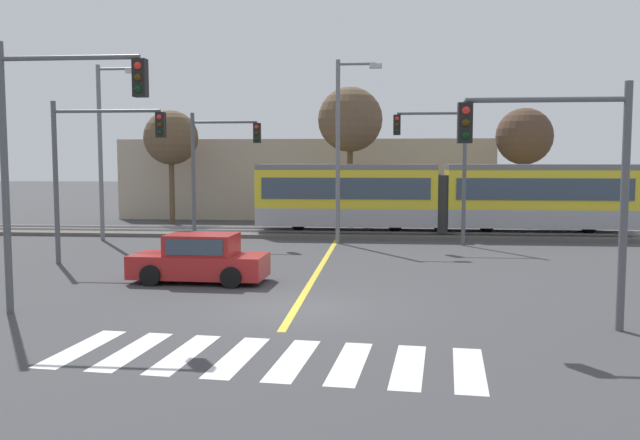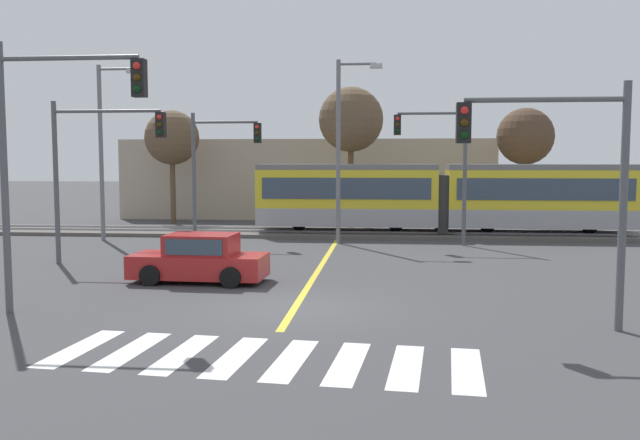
{
  "view_description": "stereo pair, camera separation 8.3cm",
  "coord_description": "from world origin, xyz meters",
  "px_view_note": "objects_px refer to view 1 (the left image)",
  "views": [
    {
      "loc": [
        2.27,
        -17.12,
        3.82
      ],
      "look_at": [
        -0.11,
        7.75,
        1.6
      ],
      "focal_mm": 38.0,
      "sensor_mm": 36.0,
      "label": 1
    },
    {
      "loc": [
        2.35,
        -17.11,
        3.82
      ],
      "look_at": [
        -0.11,
        7.75,
        1.6
      ],
      "focal_mm": 38.0,
      "sensor_mm": 36.0,
      "label": 2
    }
  ],
  "objects_px": {
    "traffic_light_mid_left": "(93,155)",
    "bare_tree_west": "(350,120)",
    "traffic_light_near_right": "(564,166)",
    "traffic_light_near_left": "(49,136)",
    "traffic_light_far_left": "(216,158)",
    "street_lamp_west": "(104,142)",
    "traffic_light_far_right": "(441,152)",
    "bare_tree_far_west": "(171,138)",
    "street_lamp_centre": "(342,140)",
    "bare_tree_east": "(524,137)",
    "light_rail_tram": "(441,195)",
    "sedan_crossing": "(200,260)"
  },
  "relations": [
    {
      "from": "traffic_light_mid_left",
      "to": "bare_tree_west",
      "type": "distance_m",
      "value": 16.64
    },
    {
      "from": "traffic_light_near_right",
      "to": "traffic_light_near_left",
      "type": "relative_size",
      "value": 0.83
    },
    {
      "from": "traffic_light_near_left",
      "to": "traffic_light_far_left",
      "type": "bearing_deg",
      "value": 88.36
    },
    {
      "from": "traffic_light_mid_left",
      "to": "street_lamp_west",
      "type": "height_order",
      "value": "street_lamp_west"
    },
    {
      "from": "traffic_light_far_right",
      "to": "bare_tree_far_west",
      "type": "height_order",
      "value": "bare_tree_far_west"
    },
    {
      "from": "traffic_light_far_right",
      "to": "street_lamp_centre",
      "type": "bearing_deg",
      "value": 176.35
    },
    {
      "from": "street_lamp_west",
      "to": "street_lamp_centre",
      "type": "xyz_separation_m",
      "value": [
        11.26,
        -0.06,
        0.04
      ]
    },
    {
      "from": "traffic_light_far_right",
      "to": "street_lamp_west",
      "type": "relative_size",
      "value": 0.78
    },
    {
      "from": "traffic_light_far_left",
      "to": "bare_tree_far_west",
      "type": "distance_m",
      "value": 10.36
    },
    {
      "from": "street_lamp_west",
      "to": "bare_tree_far_west",
      "type": "xyz_separation_m",
      "value": [
        0.48,
        8.61,
        0.44
      ]
    },
    {
      "from": "traffic_light_near_right",
      "to": "traffic_light_near_left",
      "type": "distance_m",
      "value": 12.13
    },
    {
      "from": "bare_tree_east",
      "to": "traffic_light_near_left",
      "type": "bearing_deg",
      "value": -124.71
    },
    {
      "from": "light_rail_tram",
      "to": "sedan_crossing",
      "type": "distance_m",
      "value": 16.3
    },
    {
      "from": "traffic_light_far_right",
      "to": "bare_tree_east",
      "type": "xyz_separation_m",
      "value": [
        5.22,
        8.17,
        0.94
      ]
    },
    {
      "from": "sedan_crossing",
      "to": "traffic_light_near_left",
      "type": "height_order",
      "value": "traffic_light_near_left"
    },
    {
      "from": "bare_tree_far_west",
      "to": "sedan_crossing",
      "type": "bearing_deg",
      "value": -69.88
    },
    {
      "from": "traffic_light_near_right",
      "to": "street_lamp_west",
      "type": "relative_size",
      "value": 0.67
    },
    {
      "from": "street_lamp_centre",
      "to": "bare_tree_far_west",
      "type": "bearing_deg",
      "value": 141.15
    },
    {
      "from": "street_lamp_centre",
      "to": "bare_tree_far_west",
      "type": "height_order",
      "value": "street_lamp_centre"
    },
    {
      "from": "traffic_light_far_left",
      "to": "traffic_light_mid_left",
      "type": "relative_size",
      "value": 1.0
    },
    {
      "from": "street_lamp_centre",
      "to": "bare_tree_west",
      "type": "distance_m",
      "value": 7.09
    },
    {
      "from": "traffic_light_mid_left",
      "to": "street_lamp_west",
      "type": "xyz_separation_m",
      "value": [
        -2.66,
        7.19,
        0.68
      ]
    },
    {
      "from": "light_rail_tram",
      "to": "traffic_light_far_right",
      "type": "relative_size",
      "value": 2.87
    },
    {
      "from": "traffic_light_mid_left",
      "to": "bare_tree_west",
      "type": "relative_size",
      "value": 0.76
    },
    {
      "from": "sedan_crossing",
      "to": "traffic_light_far_left",
      "type": "relative_size",
      "value": 0.71
    },
    {
      "from": "light_rail_tram",
      "to": "bare_tree_west",
      "type": "bearing_deg",
      "value": 143.55
    },
    {
      "from": "traffic_light_far_left",
      "to": "bare_tree_east",
      "type": "distance_m",
      "value": 17.53
    },
    {
      "from": "street_lamp_west",
      "to": "light_rail_tram",
      "type": "bearing_deg",
      "value": 11.94
    },
    {
      "from": "traffic_light_near_right",
      "to": "street_lamp_centre",
      "type": "height_order",
      "value": "street_lamp_centre"
    },
    {
      "from": "sedan_crossing",
      "to": "bare_tree_west",
      "type": "xyz_separation_m",
      "value": [
        3.81,
        17.32,
        5.32
      ]
    },
    {
      "from": "traffic_light_near_left",
      "to": "bare_tree_east",
      "type": "relative_size",
      "value": 1.0
    },
    {
      "from": "traffic_light_mid_left",
      "to": "traffic_light_far_right",
      "type": "bearing_deg",
      "value": 27.7
    },
    {
      "from": "traffic_light_mid_left",
      "to": "bare_tree_far_west",
      "type": "distance_m",
      "value": 15.99
    },
    {
      "from": "light_rail_tram",
      "to": "sedan_crossing",
      "type": "bearing_deg",
      "value": -121.85
    },
    {
      "from": "traffic_light_near_right",
      "to": "bare_tree_far_west",
      "type": "height_order",
      "value": "bare_tree_far_west"
    },
    {
      "from": "sedan_crossing",
      "to": "traffic_light_near_left",
      "type": "distance_m",
      "value": 6.41
    },
    {
      "from": "bare_tree_west",
      "to": "traffic_light_near_right",
      "type": "bearing_deg",
      "value": -75.24
    },
    {
      "from": "traffic_light_far_right",
      "to": "traffic_light_mid_left",
      "type": "bearing_deg",
      "value": -152.3
    },
    {
      "from": "traffic_light_far_left",
      "to": "bare_tree_east",
      "type": "relative_size",
      "value": 0.89
    },
    {
      "from": "traffic_light_far_right",
      "to": "traffic_light_near_left",
      "type": "relative_size",
      "value": 0.96
    },
    {
      "from": "light_rail_tram",
      "to": "street_lamp_centre",
      "type": "xyz_separation_m",
      "value": [
        -4.77,
        -3.45,
        2.67
      ]
    },
    {
      "from": "street_lamp_west",
      "to": "bare_tree_east",
      "type": "height_order",
      "value": "street_lamp_west"
    },
    {
      "from": "street_lamp_west",
      "to": "traffic_light_near_right",
      "type": "bearing_deg",
      "value": -42.04
    },
    {
      "from": "street_lamp_centre",
      "to": "bare_tree_far_west",
      "type": "distance_m",
      "value": 13.84
    },
    {
      "from": "traffic_light_far_right",
      "to": "street_lamp_centre",
      "type": "xyz_separation_m",
      "value": [
        -4.44,
        0.28,
        0.57
      ]
    },
    {
      "from": "light_rail_tram",
      "to": "traffic_light_near_right",
      "type": "height_order",
      "value": "traffic_light_near_right"
    },
    {
      "from": "sedan_crossing",
      "to": "street_lamp_centre",
      "type": "relative_size",
      "value": 0.51
    },
    {
      "from": "sedan_crossing",
      "to": "street_lamp_west",
      "type": "distance_m",
      "value": 13.41
    },
    {
      "from": "traffic_light_near_left",
      "to": "bare_tree_west",
      "type": "height_order",
      "value": "bare_tree_west"
    },
    {
      "from": "traffic_light_near_left",
      "to": "street_lamp_centre",
      "type": "distance_m",
      "value": 16.24
    }
  ]
}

